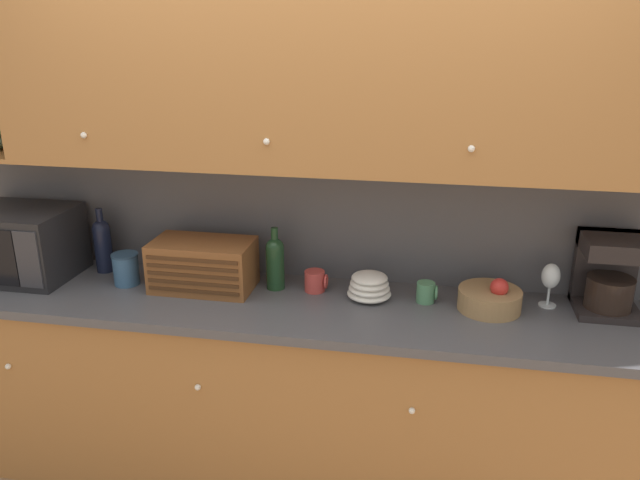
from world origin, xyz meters
name	(u,v)px	position (x,y,z in m)	size (l,w,h in m)	color
ground_plane	(328,437)	(0.00, 0.00, 0.00)	(24.00, 24.00, 0.00)	#896647
wall_back	(330,197)	(0.00, 0.03, 1.30)	(5.94, 0.06, 2.60)	beige
counter_unit	(316,393)	(0.00, -0.30, 0.46)	(3.56, 0.63, 0.92)	#A36B38
backsplash_panel	(328,220)	(0.00, -0.01, 1.20)	(3.54, 0.01, 0.57)	#4C4C51
upper_cabinets	(361,74)	(0.16, -0.19, 1.87)	(3.54, 0.40, 0.77)	#A36B38
microwave	(19,243)	(-1.44, -0.26, 1.08)	(0.51, 0.39, 0.33)	black
second_wine_bottle	(103,243)	(-1.08, -0.13, 1.06)	(0.08, 0.08, 0.32)	black
storage_canister	(126,269)	(-0.90, -0.26, 0.99)	(0.12, 0.12, 0.15)	#33567A
bread_box	(203,265)	(-0.53, -0.24, 1.03)	(0.45, 0.26, 0.23)	brown
wine_bottle	(275,261)	(-0.21, -0.18, 1.05)	(0.08, 0.08, 0.29)	#19381E
mug_blue_second	(315,281)	(-0.03, -0.18, 0.96)	(0.10, 0.09, 0.10)	#B73D38
bowl_stack_on_counter	(369,287)	(0.22, -0.21, 0.97)	(0.19, 0.19, 0.12)	silver
mug	(426,292)	(0.47, -0.20, 0.96)	(0.09, 0.08, 0.09)	#4C845B
fruit_basket	(490,299)	(0.73, -0.23, 0.96)	(0.26, 0.26, 0.15)	#937047
wine_glass	(551,278)	(0.98, -0.15, 1.05)	(0.08, 0.08, 0.19)	silver
coffee_maker	(609,273)	(1.21, -0.14, 1.08)	(0.25, 0.25, 0.33)	black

